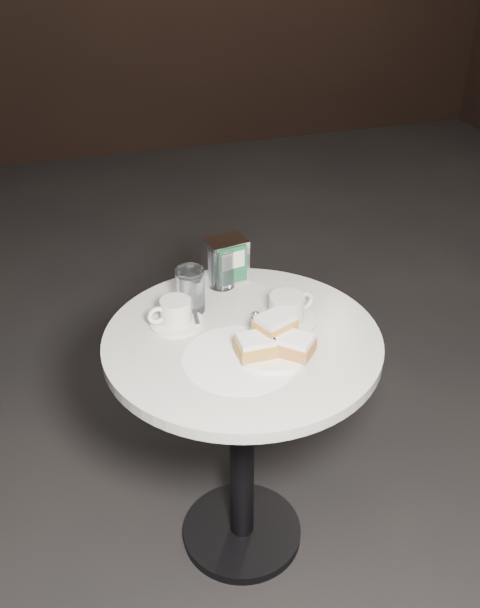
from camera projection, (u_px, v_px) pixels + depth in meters
name	position (u px, v px, depth m)	size (l,w,h in m)	color
ground	(242.00, 534.00, 2.09)	(7.00, 7.00, 0.00)	black
cafe_table	(242.00, 398.00, 1.80)	(0.70, 0.70, 0.74)	black
sugar_spill	(240.00, 359.00, 1.61)	(0.28, 0.28, 0.00)	white
beignet_plate	(275.00, 342.00, 1.62)	(0.23, 0.23, 0.09)	white
coffee_cup_left	(175.00, 314.00, 1.72)	(0.16, 0.16, 0.07)	white
coffee_cup_right	(287.00, 311.00, 1.73)	(0.19, 0.19, 0.08)	silver
water_glass_left	(190.00, 290.00, 1.77)	(0.10, 0.10, 0.12)	silver
water_glass_right	(221.00, 267.00, 1.87)	(0.09, 0.09, 0.12)	white
napkin_dispenser	(226.00, 260.00, 1.90)	(0.12, 0.11, 0.13)	white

